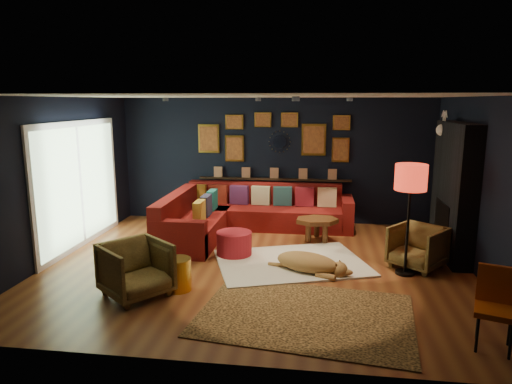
# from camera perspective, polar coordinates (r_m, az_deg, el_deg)

# --- Properties ---
(floor) EXTENTS (6.50, 6.50, 0.00)m
(floor) POSITION_cam_1_polar(r_m,az_deg,el_deg) (7.24, 0.16, -9.16)
(floor) COLOR brown
(floor) RESTS_ON ground
(room_walls) EXTENTS (6.50, 6.50, 6.50)m
(room_walls) POSITION_cam_1_polar(r_m,az_deg,el_deg) (6.85, 0.17, 3.43)
(room_walls) COLOR black
(room_walls) RESTS_ON ground
(sectional) EXTENTS (3.41, 2.69, 0.86)m
(sectional) POSITION_cam_1_polar(r_m,az_deg,el_deg) (8.94, -2.20, -3.00)
(sectional) COLOR maroon
(sectional) RESTS_ON ground
(ledge) EXTENTS (3.20, 0.12, 0.04)m
(ledge) POSITION_cam_1_polar(r_m,az_deg,el_deg) (9.58, 2.30, 1.62)
(ledge) COLOR black
(ledge) RESTS_ON room_walls
(gallery_wall) EXTENTS (3.15, 0.04, 1.02)m
(gallery_wall) POSITION_cam_1_polar(r_m,az_deg,el_deg) (9.51, 2.29, 6.94)
(gallery_wall) COLOR gold
(gallery_wall) RESTS_ON room_walls
(sunburst_mirror) EXTENTS (0.47, 0.16, 0.47)m
(sunburst_mirror) POSITION_cam_1_polar(r_m,az_deg,el_deg) (9.51, 2.96, 6.28)
(sunburst_mirror) COLOR silver
(sunburst_mirror) RESTS_ON room_walls
(fireplace) EXTENTS (0.31, 1.60, 2.20)m
(fireplace) POSITION_cam_1_polar(r_m,az_deg,el_deg) (8.07, 23.40, -0.41)
(fireplace) COLOR black
(fireplace) RESTS_ON ground
(deer_head) EXTENTS (0.50, 0.28, 0.45)m
(deer_head) POSITION_cam_1_polar(r_m,az_deg,el_deg) (8.44, 23.36, 7.13)
(deer_head) COLOR white
(deer_head) RESTS_ON fireplace
(sliding_door) EXTENTS (0.06, 2.80, 2.20)m
(sliding_door) POSITION_cam_1_polar(r_m,az_deg,el_deg) (8.52, -21.22, 0.86)
(sliding_door) COLOR white
(sliding_door) RESTS_ON ground
(ceiling_spots) EXTENTS (3.30, 2.50, 0.06)m
(ceiling_spots) POSITION_cam_1_polar(r_m,az_deg,el_deg) (7.58, 0.99, 11.52)
(ceiling_spots) COLOR black
(ceiling_spots) RESTS_ON room_walls
(shag_rug) EXTENTS (2.68, 2.31, 0.03)m
(shag_rug) POSITION_cam_1_polar(r_m,az_deg,el_deg) (7.33, 4.39, -8.80)
(shag_rug) COLOR silver
(shag_rug) RESTS_ON ground
(leopard_rug) EXTENTS (2.73, 2.11, 0.01)m
(leopard_rug) POSITION_cam_1_polar(r_m,az_deg,el_deg) (5.72, 6.19, -14.99)
(leopard_rug) COLOR #B17D44
(leopard_rug) RESTS_ON ground
(coffee_table) EXTENTS (0.90, 0.75, 0.40)m
(coffee_table) POSITION_cam_1_polar(r_m,az_deg,el_deg) (8.40, 7.62, -3.83)
(coffee_table) COLOR brown
(coffee_table) RESTS_ON shag_rug
(pouf) EXTENTS (0.58, 0.58, 0.38)m
(pouf) POSITION_cam_1_polar(r_m,az_deg,el_deg) (7.60, -2.75, -6.39)
(pouf) COLOR maroon
(pouf) RESTS_ON shag_rug
(armchair_left) EXTENTS (1.06, 1.06, 0.80)m
(armchair_left) POSITION_cam_1_polar(r_m,az_deg,el_deg) (6.25, -14.80, -9.02)
(armchair_left) COLOR tan
(armchair_left) RESTS_ON ground
(armchair_right) EXTENTS (0.96, 0.96, 0.73)m
(armchair_right) POSITION_cam_1_polar(r_m,az_deg,el_deg) (7.47, 19.53, -6.25)
(armchair_right) COLOR tan
(armchair_right) RESTS_ON ground
(gold_stool) EXTENTS (0.36, 0.36, 0.45)m
(gold_stool) POSITION_cam_1_polar(r_m,az_deg,el_deg) (6.38, -9.69, -10.10)
(gold_stool) COLOR gold
(gold_stool) RESTS_ON ground
(orange_chair) EXTENTS (0.51, 0.51, 0.85)m
(orange_chair) POSITION_cam_1_polar(r_m,az_deg,el_deg) (5.45, 27.86, -11.96)
(orange_chair) COLOR black
(orange_chair) RESTS_ON ground
(floor_lamp) EXTENTS (0.45, 0.45, 1.65)m
(floor_lamp) POSITION_cam_1_polar(r_m,az_deg,el_deg) (6.90, 18.78, 1.16)
(floor_lamp) COLOR black
(floor_lamp) RESTS_ON ground
(dog) EXTENTS (1.45, 1.06, 0.41)m
(dog) POSITION_cam_1_polar(r_m,az_deg,el_deg) (6.92, 6.41, -8.27)
(dog) COLOR #AA7543
(dog) RESTS_ON leopard_rug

